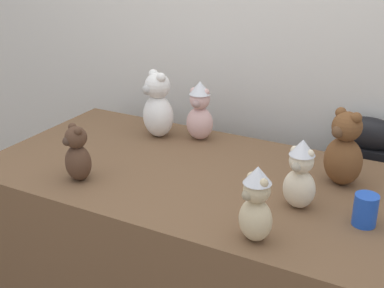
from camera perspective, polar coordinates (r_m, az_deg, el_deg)
wall_back at (r=2.58m, az=7.62°, el=13.37°), size 7.00×0.08×2.60m
display_table at (r=2.32m, az=-0.00°, el=-11.87°), size 1.70×0.91×0.79m
instrument_case at (r=2.60m, az=17.72°, el=-6.86°), size 0.28×0.13×0.94m
teddy_bear_snow at (r=2.43m, az=-3.79°, el=4.14°), size 0.21×0.20×0.32m
teddy_bear_cream at (r=1.84m, az=11.81°, el=-3.34°), size 0.13×0.12×0.26m
teddy_bear_blush at (r=2.39m, az=0.86°, el=3.61°), size 0.14×0.12×0.28m
teddy_bear_cocoa at (r=2.05m, az=-12.50°, el=-1.15°), size 0.15×0.14×0.23m
teddy_bear_sand at (r=1.63m, az=7.05°, el=-6.65°), size 0.15×0.14×0.26m
teddy_bear_chestnut at (r=2.04m, az=16.38°, el=-0.66°), size 0.20×0.19×0.30m
party_cup_blue at (r=1.82m, az=18.53°, el=-6.89°), size 0.08×0.08×0.11m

